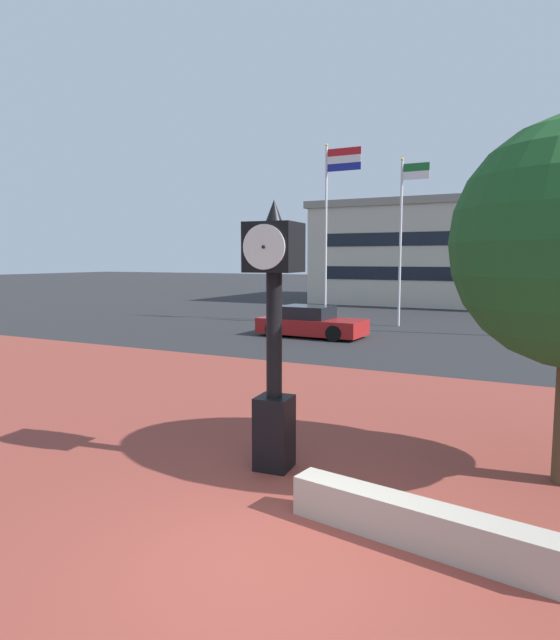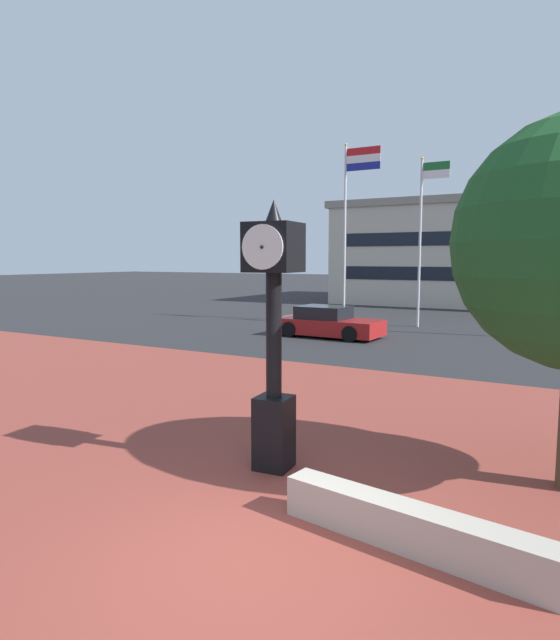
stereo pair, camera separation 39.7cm
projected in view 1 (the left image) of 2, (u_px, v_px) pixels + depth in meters
The scene contains 9 objects.
ground_plane at pixel (259, 560), 5.91m from camera, with size 200.00×200.00×0.00m, color #262628.
plaza_brick_paving at pixel (356, 463), 8.71m from camera, with size 44.00×14.30×0.01m, color brown.
planter_wall at pixel (420, 525), 6.16m from camera, with size 3.20×0.40×0.50m, color #ADA393.
street_clock at pixel (274, 326), 8.25m from camera, with size 0.80×0.85×4.10m.
car_street_mid at pixel (311, 323), 22.86m from camera, with size 4.47×2.07×1.28m.
flagpole_primary at pixel (331, 215), 27.49m from camera, with size 1.86×0.14×8.93m.
flagpole_secondary at pixel (403, 232), 25.93m from camera, with size 1.34×0.14×7.93m.
civic_building at pixel (526, 253), 39.18m from camera, with size 28.65×14.15×7.31m.
street_lamp_post at pixel (542, 246), 22.22m from camera, with size 0.36×0.36×6.05m.
Camera 1 is at (2.73, -4.88, 3.23)m, focal length 30.74 mm.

